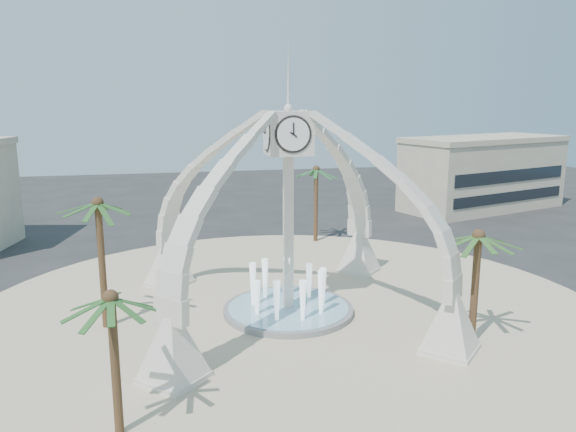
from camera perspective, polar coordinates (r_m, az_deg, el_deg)
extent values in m
plane|color=#282828|center=(35.15, 0.03, -9.86)|extent=(140.00, 140.00, 0.00)
cylinder|color=#C1B090|center=(35.14, 0.03, -9.81)|extent=(40.00, 40.00, 0.06)
cube|color=beige|center=(33.65, 0.03, -2.08)|extent=(0.55, 0.55, 9.80)
cube|color=beige|center=(32.71, 0.03, 8.43)|extent=(2.50, 2.50, 2.50)
cone|color=beige|center=(32.68, 0.03, 14.13)|extent=(0.20, 0.20, 4.00)
cylinder|color=white|center=(31.46, 0.54, 8.29)|extent=(1.84, 0.04, 1.84)
pyramid|color=beige|center=(42.98, 7.23, -3.63)|extent=(3.80, 3.80, 3.20)
pyramid|color=beige|center=(40.59, -12.01, -4.73)|extent=(3.80, 3.80, 3.20)
pyramid|color=beige|center=(27.31, -11.63, -13.09)|extent=(3.80, 3.80, 3.20)
pyramid|color=beige|center=(30.75, 16.22, -10.41)|extent=(3.80, 3.80, 3.20)
cylinder|color=gray|center=(35.08, 0.03, -9.55)|extent=(8.00, 8.00, 0.40)
cylinder|color=#8DBFD3|center=(35.00, 0.03, -9.22)|extent=(7.40, 7.40, 0.04)
cone|color=white|center=(34.45, 0.03, -6.73)|extent=(0.60, 0.60, 3.20)
cube|color=beige|center=(71.00, 19.18, 3.92)|extent=(21.49, 13.79, 8.00)
cube|color=beige|center=(70.58, 19.42, 7.37)|extent=(21.87, 14.17, 0.60)
cylinder|color=brown|center=(31.65, 18.45, -7.08)|extent=(0.40, 0.40, 6.13)
cylinder|color=brown|center=(33.57, -18.36, -4.80)|extent=(0.40, 0.40, 7.47)
cylinder|color=brown|center=(51.44, 2.85, 1.11)|extent=(0.40, 0.40, 6.85)
cylinder|color=brown|center=(23.30, -17.14, -14.40)|extent=(0.36, 0.36, 5.81)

